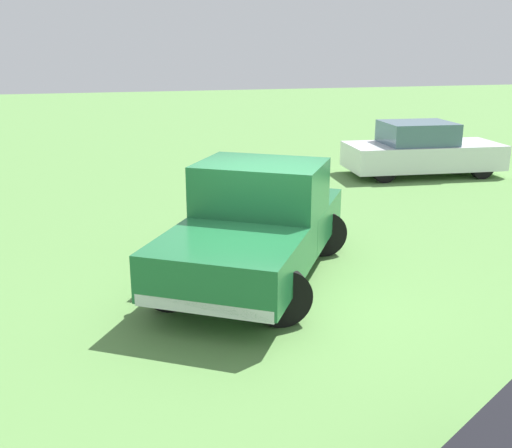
# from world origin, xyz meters

# --- Properties ---
(ground_plane) EXTENTS (80.00, 80.00, 0.00)m
(ground_plane) POSITION_xyz_m (0.00, 0.00, 0.00)
(ground_plane) COLOR #5B8C47
(pickup_truck) EXTENTS (3.98, 4.79, 1.81)m
(pickup_truck) POSITION_xyz_m (-0.08, 0.51, 0.93)
(pickup_truck) COLOR black
(pickup_truck) RESTS_ON ground_plane
(sedan_near) EXTENTS (4.39, 2.11, 1.49)m
(sedan_near) POSITION_xyz_m (6.35, 6.78, 0.69)
(sedan_near) COLOR black
(sedan_near) RESTS_ON ground_plane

